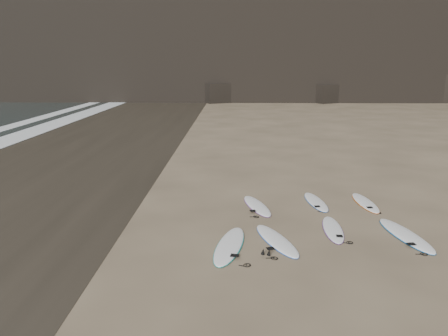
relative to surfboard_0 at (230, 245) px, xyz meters
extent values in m
plane|color=#897559|center=(3.74, 0.99, -0.05)|extent=(240.00, 240.00, 0.00)
cube|color=#383026|center=(-9.26, 10.99, -0.05)|extent=(12.00, 200.00, 0.01)
cube|color=black|center=(11.74, 45.99, 1.11)|extent=(4.23, 4.46, 2.33)
cube|color=black|center=(-2.26, 45.99, 1.20)|extent=(4.49, 4.76, 2.49)
ellipsoid|color=white|center=(0.00, 0.00, 0.00)|extent=(1.16, 2.82, 0.10)
ellipsoid|color=white|center=(1.34, 0.39, 0.00)|extent=(1.41, 2.61, 0.09)
ellipsoid|color=white|center=(3.15, 1.29, -0.01)|extent=(0.71, 2.31, 0.08)
ellipsoid|color=white|center=(5.19, 0.86, 0.00)|extent=(1.14, 2.86, 0.10)
ellipsoid|color=white|center=(0.95, 3.49, -0.01)|extent=(1.20, 2.49, 0.09)
ellipsoid|color=white|center=(3.13, 4.00, -0.01)|extent=(0.81, 2.36, 0.08)
ellipsoid|color=white|center=(4.91, 3.93, -0.01)|extent=(0.69, 2.38, 0.08)
camera|label=1|loc=(0.07, -11.29, 4.92)|focal=35.00mm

